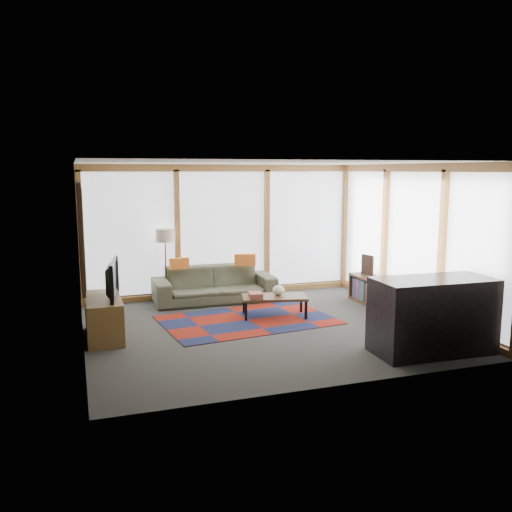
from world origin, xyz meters
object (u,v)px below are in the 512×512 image
object	(u,v)px
floor_lamp	(166,266)
bar_counter	(433,316)
television	(107,279)
sofa	(214,284)
tv_console	(104,318)
coffee_table	(274,306)
bookshelf	(385,296)

from	to	relation	value
floor_lamp	bar_counter	bearing A→B (deg)	-53.05
bar_counter	television	bearing A→B (deg)	155.41
floor_lamp	television	size ratio (longest dim) A/B	1.45
sofa	tv_console	xyz separation A→B (m)	(-2.13, -1.66, -0.03)
coffee_table	bar_counter	world-z (taller)	bar_counter
sofa	bookshelf	xyz separation A→B (m)	(2.75, -1.58, -0.08)
television	bar_counter	size ratio (longest dim) A/B	0.60
bar_counter	bookshelf	bearing A→B (deg)	76.29
sofa	television	size ratio (longest dim) A/B	2.35
coffee_table	television	distance (m)	2.86
coffee_table	television	xyz separation A→B (m)	(-2.75, -0.29, 0.71)
television	floor_lamp	bearing A→B (deg)	-22.95
bookshelf	tv_console	size ratio (longest dim) A/B	1.65
bookshelf	television	size ratio (longest dim) A/B	2.08
floor_lamp	tv_console	world-z (taller)	floor_lamp
sofa	floor_lamp	size ratio (longest dim) A/B	1.62
sofa	coffee_table	world-z (taller)	sofa
tv_console	floor_lamp	bearing A→B (deg)	56.27
coffee_table	tv_console	world-z (taller)	tv_console
floor_lamp	tv_console	size ratio (longest dim) A/B	1.16
floor_lamp	coffee_table	bearing A→B (deg)	-45.31
coffee_table	bookshelf	distance (m)	2.06
sofa	bar_counter	world-z (taller)	bar_counter
bookshelf	bar_counter	bearing A→B (deg)	-105.84
television	bar_counter	bearing A→B (deg)	-107.95
bookshelf	coffee_table	bearing A→B (deg)	174.84
tv_console	television	distance (m)	0.59
tv_console	bookshelf	bearing A→B (deg)	0.91
sofa	bookshelf	bearing A→B (deg)	-29.20
sofa	bookshelf	size ratio (longest dim) A/B	1.13
bookshelf	bar_counter	distance (m)	2.31
floor_lamp	bookshelf	world-z (taller)	floor_lamp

